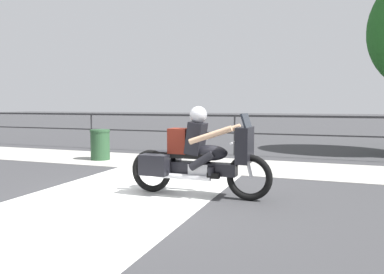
# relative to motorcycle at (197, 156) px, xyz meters

# --- Properties ---
(ground_plane) EXTENTS (120.00, 120.00, 0.00)m
(ground_plane) POSITION_rel_motorcycle_xyz_m (-0.60, -0.19, -0.67)
(ground_plane) COLOR #38383A
(sidewalk_band) EXTENTS (44.00, 2.40, 0.01)m
(sidewalk_band) POSITION_rel_motorcycle_xyz_m (-0.60, 3.21, -0.67)
(sidewalk_band) COLOR #A8A59E
(sidewalk_band) RESTS_ON ground
(crosswalk_band) EXTENTS (3.05, 6.00, 0.01)m
(crosswalk_band) POSITION_rel_motorcycle_xyz_m (-1.21, -0.39, -0.67)
(crosswalk_band) COLOR silver
(crosswalk_band) RESTS_ON ground
(fence_railing) EXTENTS (36.00, 0.05, 1.23)m
(fence_railing) POSITION_rel_motorcycle_xyz_m (-0.60, 5.15, 0.29)
(fence_railing) COLOR #232326
(fence_railing) RESTS_ON ground
(motorcycle) EXTENTS (2.48, 0.76, 1.51)m
(motorcycle) POSITION_rel_motorcycle_xyz_m (0.00, 0.00, 0.00)
(motorcycle) COLOR black
(motorcycle) RESTS_ON ground
(trash_bin) EXTENTS (0.54, 0.54, 0.84)m
(trash_bin) POSITION_rel_motorcycle_xyz_m (-3.88, 2.95, -0.25)
(trash_bin) COLOR #284C2D
(trash_bin) RESTS_ON ground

